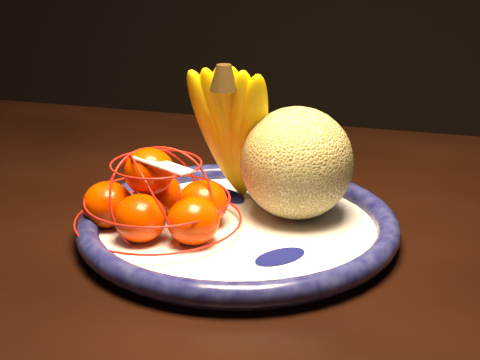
% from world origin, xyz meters
% --- Properties ---
extents(dining_table, '(1.45, 0.93, 0.70)m').
position_xyz_m(dining_table, '(0.09, -0.05, 0.63)').
color(dining_table, black).
rests_on(dining_table, ground).
extents(fruit_bowl, '(0.39, 0.39, 0.03)m').
position_xyz_m(fruit_bowl, '(0.35, -0.17, 0.72)').
color(fruit_bowl, white).
rests_on(fruit_bowl, dining_table).
extents(cantaloupe, '(0.14, 0.14, 0.14)m').
position_xyz_m(cantaloupe, '(0.42, -0.12, 0.78)').
color(cantaloupe, olive).
rests_on(cantaloupe, fruit_bowl).
extents(banana_bunch, '(0.14, 0.13, 0.20)m').
position_xyz_m(banana_bunch, '(0.33, -0.10, 0.82)').
color(banana_bunch, '#E6C200').
rests_on(banana_bunch, fruit_bowl).
extents(mandarin_bag, '(0.26, 0.26, 0.13)m').
position_xyz_m(mandarin_bag, '(0.26, -0.20, 0.75)').
color(mandarin_bag, '#FD3D00').
rests_on(mandarin_bag, fruit_bowl).
extents(price_tag, '(0.08, 0.05, 0.01)m').
position_xyz_m(price_tag, '(0.28, -0.21, 0.80)').
color(price_tag, white).
rests_on(price_tag, mandarin_bag).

